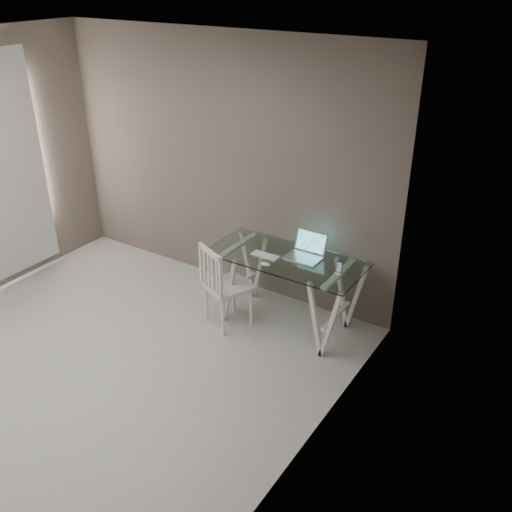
{
  "coord_description": "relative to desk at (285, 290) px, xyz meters",
  "views": [
    {
      "loc": [
        3.4,
        -2.41,
        3.24
      ],
      "look_at": [
        0.91,
        1.49,
        0.85
      ],
      "focal_mm": 40.0,
      "sensor_mm": 36.0,
      "label": 1
    }
  ],
  "objects": [
    {
      "name": "laptop",
      "position": [
        0.15,
        0.13,
        0.42
      ],
      "size": [
        0.33,
        0.3,
        0.22
      ],
      "color": "silver",
      "rests_on": "desk"
    },
    {
      "name": "chair",
      "position": [
        -0.5,
        -0.36,
        0.1
      ],
      "size": [
        0.53,
        0.53,
        0.88
      ],
      "rotation": [
        0.0,
        0.0,
        -0.4
      ],
      "color": "white",
      "rests_on": "ground"
    },
    {
      "name": "phone_dock",
      "position": [
        0.56,
        -0.02,
        0.39
      ],
      "size": [
        0.06,
        0.06,
        0.12
      ],
      "color": "white",
      "rests_on": "desk"
    },
    {
      "name": "mouse",
      "position": [
        -0.08,
        -0.25,
        0.38
      ],
      "size": [
        0.1,
        0.06,
        0.03
      ],
      "primitive_type": "ellipsoid",
      "color": "silver",
      "rests_on": "desk"
    },
    {
      "name": "room",
      "position": [
        -1.12,
        -1.77,
        1.33
      ],
      "size": [
        4.5,
        4.52,
        2.71
      ],
      "color": "#B6B3AE",
      "rests_on": "ground"
    },
    {
      "name": "desk",
      "position": [
        0.0,
        0.0,
        0.0
      ],
      "size": [
        1.5,
        0.7,
        0.75
      ],
      "color": "silver",
      "rests_on": "ground"
    },
    {
      "name": "keyboard",
      "position": [
        -0.19,
        -0.08,
        0.37
      ],
      "size": [
        0.29,
        0.12,
        0.01
      ],
      "primitive_type": "cube",
      "color": "silver",
      "rests_on": "desk"
    }
  ]
}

